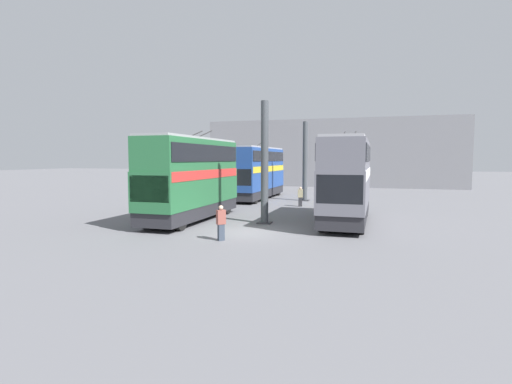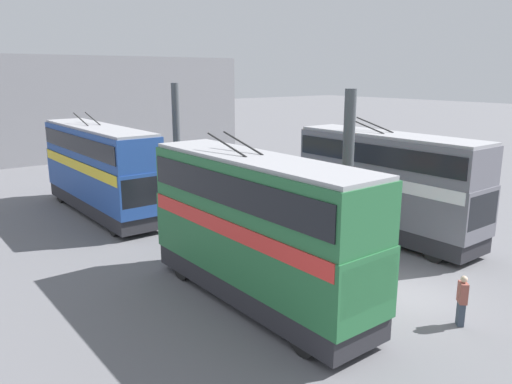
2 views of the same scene
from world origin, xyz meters
name	(u,v)px [view 2 (image 2 of 2)]	position (x,y,z in m)	size (l,w,h in m)	color
ground_plane	(408,295)	(0.00, 0.00, 0.00)	(240.00, 240.00, 0.00)	slate
depot_back_wall	(72,109)	(36.43, 0.00, 4.77)	(0.50, 36.00, 9.55)	gray
support_column_near	(347,186)	(3.21, 0.00, 3.59)	(0.82, 0.82, 7.42)	#42474C
support_column_far	(177,146)	(17.12, 0.00, 3.59)	(0.82, 0.82, 7.42)	#42474C
bus_left_far	(387,179)	(4.85, -4.78, 2.95)	(9.89, 2.54, 5.80)	black
bus_right_near	(257,222)	(3.00, 4.78, 3.00)	(10.02, 2.54, 5.90)	black
bus_right_mid	(99,165)	(17.62, 4.78, 2.91)	(11.48, 2.54, 5.71)	black
person_aisle_midway	(226,203)	(12.47, -0.46, 0.86)	(0.33, 0.46, 1.63)	#2D2D33
person_aisle_foreground	(462,299)	(-2.40, 0.59, 0.91)	(0.47, 0.46, 1.72)	#384251
oil_drum	(226,195)	(15.45, -2.48, 0.46)	(0.66, 0.66, 0.93)	#B28E23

